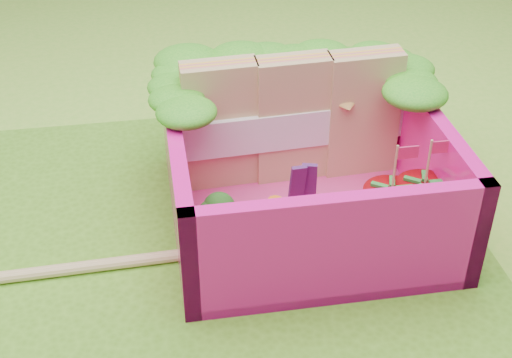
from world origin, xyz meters
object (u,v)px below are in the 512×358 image
Objects in this scene: strawberry_left at (389,213)px; strawberry_right at (421,207)px; sandwich_stack at (293,119)px; chopsticks at (10,277)px; broccoli at (216,221)px; bento_box at (305,170)px.

strawberry_right is (0.16, 0.01, 0.00)m from strawberry_left.
strawberry_left is (0.33, -0.61, -0.19)m from sandwich_stack.
sandwich_stack is at bearing 118.77° from strawberry_left.
strawberry_left reaches higher than chopsticks.
strawberry_left is at bearing 0.17° from broccoli.
chopsticks is (-1.74, 0.03, -0.16)m from strawberry_left.
sandwich_stack is 0.72m from strawberry_left.
strawberry_left reaches higher than broccoli.
strawberry_right is at bearing -28.91° from bento_box.
bento_box is 2.55× the size of strawberry_right.
bento_box reaches higher than chopsticks.
strawberry_right is 1.91m from chopsticks.
strawberry_right is (0.97, 0.01, -0.05)m from broccoli.
chopsticks is at bearing 179.48° from strawberry_right.
bento_box is 0.45m from strawberry_left.
strawberry_left reaches higher than bento_box.
bento_box is at bearing 31.75° from broccoli.
strawberry_left is 0.16m from strawberry_right.
bento_box is 3.83× the size of broccoli.
broccoli is 0.96m from chopsticks.
chopsticks is at bearing -169.54° from bento_box.
sandwich_stack reaches higher than strawberry_left.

